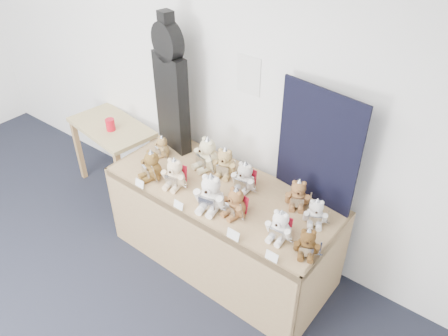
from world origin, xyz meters
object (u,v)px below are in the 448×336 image
Objects in this scene: teddy_front_centre at (211,194)px; teddy_back_centre_left at (225,163)px; display_table at (216,211)px; side_table at (113,136)px; teddy_back_centre_right at (245,178)px; guitar_case at (171,86)px; teddy_back_end at (316,213)px; teddy_front_end at (307,243)px; red_cup at (110,125)px; teddy_front_left at (175,174)px; teddy_front_far_right at (280,226)px; teddy_back_left at (207,155)px; teddy_front_far_left at (151,166)px; teddy_back_right at (298,195)px; teddy_back_far_left at (162,147)px; teddy_front_right at (235,203)px.

teddy_back_centre_left is at bearing 102.10° from teddy_front_centre.
display_table is 1.52m from side_table.
teddy_back_centre_right is (0.23, -0.06, -0.00)m from teddy_back_centre_left.
teddy_back_end is (1.45, -0.15, -0.48)m from guitar_case.
teddy_front_centre is 1.40× the size of teddy_front_end.
teddy_front_left is at bearing -14.93° from red_cup.
teddy_front_far_right is 0.82× the size of teddy_back_left.
teddy_front_end is (1.54, -0.44, -0.48)m from guitar_case.
teddy_front_far_right is 0.95× the size of teddy_back_centre_left.
teddy_back_centre_right is (0.67, 0.32, -0.00)m from teddy_front_far_left.
teddy_back_end is (2.24, -0.08, 0.26)m from side_table.
teddy_front_end is 0.30m from teddy_back_end.
side_table is at bearing 171.32° from display_table.
teddy_front_left is 1.15m from teddy_front_end.
teddy_front_far_left is 1.08× the size of teddy_back_right.
teddy_back_left is 1.15× the size of teddy_back_centre_right.
teddy_front_far_right reaches higher than teddy_back_far_left.
teddy_front_centre is 1.57× the size of teddy_back_far_left.
teddy_front_far_left is at bearing 155.40° from teddy_front_end.
teddy_front_far_left is (0.89, -0.33, 0.09)m from red_cup.
side_table is at bearing -164.10° from teddy_back_left.
teddy_back_right is at bearing 26.28° from display_table.
display_table is 6.77× the size of teddy_front_left.
teddy_front_far_left is at bearing -20.24° from red_cup.
teddy_back_left is (0.05, 0.33, 0.02)m from teddy_front_left.
teddy_front_far_left is 0.98× the size of teddy_front_left.
teddy_back_centre_left is (0.61, -0.07, -0.47)m from guitar_case.
teddy_back_right is (-0.07, 0.36, -0.00)m from teddy_front_far_right.
teddy_front_centre is 1.20× the size of teddy_back_centre_right.
guitar_case is at bearing 146.35° from teddy_back_end.
teddy_front_far_left is at bearing 165.60° from teddy_back_end.
guitar_case reaches higher than teddy_back_far_left.
teddy_back_far_left is at bearing 145.11° from teddy_front_end.
teddy_back_far_left is (-0.94, 0.23, -0.02)m from teddy_front_right.
teddy_front_centre is 1.41× the size of teddy_back_end.
teddy_front_far_right is 0.37m from teddy_back_right.
teddy_front_left is 0.34m from teddy_back_left.
teddy_back_centre_left is 0.65m from teddy_back_right.
guitar_case is 0.97m from teddy_back_centre_right.
teddy_back_centre_right is (0.84, -0.13, -0.47)m from guitar_case.
teddy_front_left is 1.20× the size of teddy_back_end.
teddy_front_right reaches higher than red_cup.
teddy_back_centre_left reaches higher than side_table.
teddy_back_right is (0.42, 0.08, -0.01)m from teddy_back_centre_right.
teddy_back_right is 1.22× the size of teddy_back_far_left.
teddy_front_far_right is at bearing -43.36° from teddy_back_centre_left.
teddy_front_end is 0.86× the size of teddy_back_centre_left.
teddy_front_far_right reaches higher than teddy_front_end.
side_table is at bearing 174.93° from teddy_back_centre_right.
teddy_back_left is 1.16× the size of teddy_back_centre_left.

